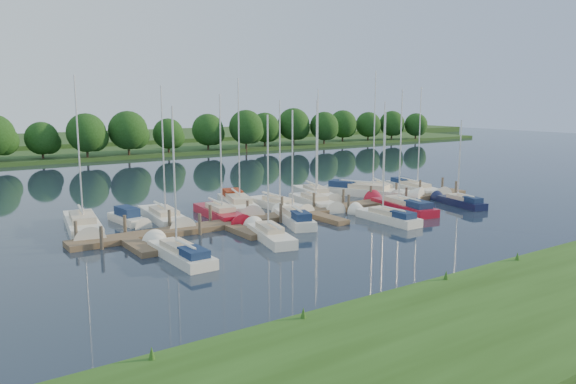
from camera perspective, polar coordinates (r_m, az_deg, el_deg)
ground at (r=42.69m, az=8.33°, el=-4.14°), size 260.00×260.00×0.00m
dock at (r=48.12m, az=2.43°, el=-2.24°), size 40.00×6.00×0.40m
mooring_pilings at (r=48.93m, az=1.64°, el=-1.56°), size 38.24×2.84×2.00m
far_shore at (r=109.52m, az=-19.37°, el=3.93°), size 180.00×30.00×0.60m
distant_hill at (r=133.71m, az=-22.22°, el=4.86°), size 220.00×40.00×1.40m
treeline at (r=98.34m, az=-14.91°, el=5.77°), size 148.48×9.26×8.08m
sailboat_n_0 at (r=45.84m, az=-20.09°, el=-3.31°), size 3.51×9.63×12.16m
motorboat at (r=47.20m, az=-15.91°, el=-2.66°), size 1.95×5.18×1.61m
sailboat_n_2 at (r=47.30m, az=-12.40°, el=-2.58°), size 2.83×9.12×11.39m
sailboat_n_3 at (r=47.57m, az=-6.85°, el=-2.34°), size 2.60×8.44×10.75m
sailboat_n_4 at (r=51.42m, az=-5.03°, el=-1.34°), size 4.50×9.60×12.18m
sailboat_n_5 at (r=51.22m, az=-0.99°, el=-1.42°), size 2.14×8.01×10.23m
sailboat_n_6 at (r=52.78m, az=2.73°, el=-1.10°), size 3.05×8.07×10.20m
sailboat_n_7 at (r=56.89m, az=2.88°, el=-0.32°), size 4.05×8.90×11.28m
sailboat_n_8 at (r=58.55m, az=8.15°, el=-0.06°), size 6.28×10.03×13.12m
sailboat_n_9 at (r=60.23m, az=9.48°, el=0.11°), size 4.23×7.71×10.06m
sailboat_n_10 at (r=62.31m, az=12.80°, el=0.34°), size 3.72×9.26×11.51m
sailboat_s_0 at (r=36.28m, az=-10.97°, el=-6.17°), size 1.90×7.77×9.90m
sailboat_s_1 at (r=40.25m, az=-1.89°, el=-4.47°), size 3.00×7.20×9.28m
sailboat_s_2 at (r=45.30m, az=0.60°, el=-2.80°), size 3.56×7.28×9.51m
sailboat_s_3 at (r=46.78m, az=9.92°, el=-2.57°), size 1.79×7.20×9.27m
sailboat_s_4 at (r=51.57m, az=11.45°, el=-1.48°), size 3.30×8.87×11.16m
sailboat_s_5 at (r=55.19m, az=17.08°, el=-1.01°), size 2.59×6.50×8.31m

